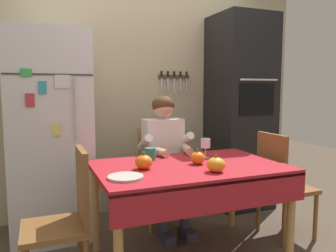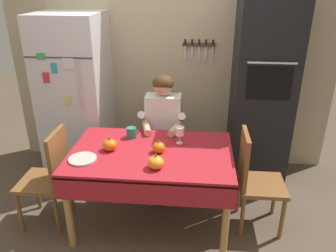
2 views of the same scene
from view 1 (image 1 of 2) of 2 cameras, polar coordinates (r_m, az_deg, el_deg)
back_wall_assembly at (r=3.64m, az=-4.12°, el=6.26°), size 3.70×0.13×2.60m
refrigerator at (r=3.10m, az=-19.66°, el=-1.52°), size 0.68×0.71×1.80m
wall_oven at (r=3.77m, az=12.26°, el=2.34°), size 0.60×0.64×2.10m
dining_table at (r=2.52m, az=3.84°, el=-8.61°), size 1.40×0.90×0.74m
chair_behind_person at (r=3.28m, az=-1.63°, el=-7.67°), size 0.40×0.40×0.93m
seated_person at (r=3.05m, az=-0.42°, el=-4.36°), size 0.47×0.55×1.25m
chair_left_side at (r=2.27m, az=-17.02°, el=-14.43°), size 0.40×0.40×0.93m
chair_right_side at (r=3.09m, az=18.76°, el=-8.90°), size 0.40×0.40×0.93m
coffee_mug at (r=2.66m, az=-3.08°, el=-4.84°), size 0.12×0.09×0.10m
wine_glass at (r=2.75m, az=6.48°, el=-3.06°), size 0.08×0.08×0.16m
pumpkin_large at (r=2.37m, az=-4.20°, el=-6.21°), size 0.13×0.13×0.12m
pumpkin_medium at (r=2.31m, az=8.28°, el=-6.60°), size 0.13×0.13×0.13m
pumpkin_small at (r=2.53m, az=5.14°, el=-5.49°), size 0.11×0.11×0.12m
serving_tray at (r=2.15m, az=-7.33°, el=-8.72°), size 0.23×0.23×0.02m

